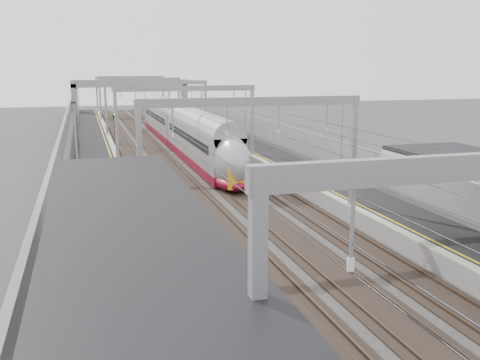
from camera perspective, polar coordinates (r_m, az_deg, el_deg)
platform_left at (r=52.08m, az=-14.94°, el=1.89°), size 4.00×120.00×1.00m
platform_right at (r=54.79m, az=2.02°, el=2.77°), size 4.00×120.00×1.00m
tracks at (r=52.93m, az=-6.24°, el=1.89°), size 11.40×140.00×0.20m
overhead_line at (r=58.74m, az=-7.53°, el=8.83°), size 13.00×140.00×6.60m
canopy_left at (r=10.25m, az=-9.30°, el=-11.90°), size 4.40×30.00×4.24m
overbridge at (r=106.79m, az=-11.63°, el=9.58°), size 22.00×2.20×6.90m
wall_left at (r=51.94m, az=-18.54°, el=2.88°), size 0.30×120.00×3.20m
wall_right at (r=55.71m, az=5.16°, el=4.03°), size 0.30×120.00×3.20m
train at (r=60.02m, az=-6.11°, el=5.01°), size 2.64×48.19×4.18m
signal_green at (r=71.98m, az=-13.27°, el=6.19°), size 0.32×0.32×3.48m
signal_red_near at (r=77.04m, az=-7.17°, el=6.77°), size 0.32×0.32×3.48m
signal_red_far at (r=74.86m, az=-5.17°, el=6.66°), size 0.32×0.32×3.48m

